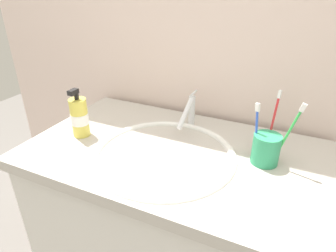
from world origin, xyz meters
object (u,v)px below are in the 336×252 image
at_px(toothbrush_cup, 266,149).
at_px(toothbrush_green, 289,132).
at_px(toothbrush_red, 273,120).
at_px(soap_dispenser, 80,117).
at_px(faucet, 190,111).
at_px(toothbrush_blue, 256,128).

relative_size(toothbrush_cup, toothbrush_green, 0.45).
bearing_deg(toothbrush_red, soap_dispenser, -166.66).
distance_m(faucet, toothbrush_green, 0.37).
distance_m(toothbrush_green, toothbrush_red, 0.07).
bearing_deg(toothbrush_red, faucet, 166.35).
relative_size(toothbrush_red, soap_dispenser, 1.19).
xyz_separation_m(faucet, toothbrush_blue, (0.26, -0.12, 0.04)).
height_order(faucet, soap_dispenser, soap_dispenser).
height_order(toothbrush_cup, toothbrush_blue, toothbrush_blue).
distance_m(toothbrush_red, soap_dispenser, 0.64).
bearing_deg(soap_dispenser, toothbrush_green, 8.14).
xyz_separation_m(toothbrush_cup, toothbrush_blue, (-0.04, 0.00, 0.06)).
distance_m(toothbrush_green, soap_dispenser, 0.68).
height_order(toothbrush_cup, toothbrush_green, toothbrush_green).
distance_m(toothbrush_cup, toothbrush_blue, 0.07).
distance_m(toothbrush_green, toothbrush_blue, 0.09).
relative_size(toothbrush_green, soap_dispenser, 1.17).
bearing_deg(soap_dispenser, toothbrush_cup, 9.13).
height_order(toothbrush_green, soap_dispenser, toothbrush_green).
height_order(toothbrush_red, soap_dispenser, toothbrush_red).
height_order(toothbrush_blue, soap_dispenser, toothbrush_blue).
xyz_separation_m(faucet, toothbrush_cup, (0.29, -0.12, -0.02)).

